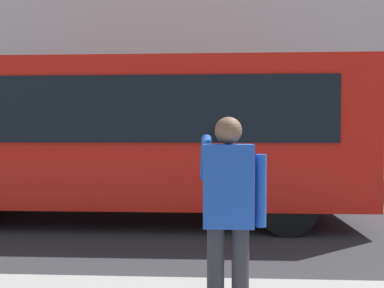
% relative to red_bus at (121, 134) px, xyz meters
% --- Properties ---
extents(ground_plane, '(60.00, 60.00, 0.00)m').
position_rel_red_bus_xyz_m(ground_plane, '(-1.53, -0.06, -1.68)').
color(ground_plane, '#2B2B2D').
extents(building_facade_far, '(28.00, 1.55, 12.00)m').
position_rel_red_bus_xyz_m(building_facade_far, '(-1.54, -6.85, 4.30)').
color(building_facade_far, beige).
rests_on(building_facade_far, ground_plane).
extents(red_bus, '(9.05, 2.54, 3.08)m').
position_rel_red_bus_xyz_m(red_bus, '(0.00, 0.00, 0.00)').
color(red_bus, red).
rests_on(red_bus, ground_plane).
extents(pedestrian_photographer, '(0.53, 0.52, 1.70)m').
position_rel_red_bus_xyz_m(pedestrian_photographer, '(-1.90, 4.50, -0.54)').
color(pedestrian_photographer, '#2D2D33').
rests_on(pedestrian_photographer, sidewalk_curb).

